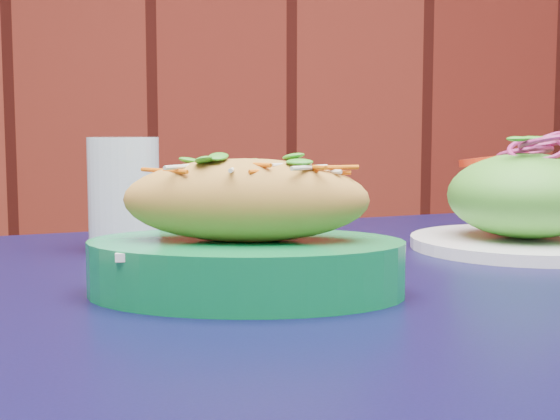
{
  "coord_description": "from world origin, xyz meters",
  "views": [
    {
      "loc": [
        -0.59,
        0.73,
        0.88
      ],
      "look_at": [
        -0.55,
        1.37,
        0.81
      ],
      "focal_mm": 50.0,
      "sensor_mm": 36.0,
      "label": 1
    }
  ],
  "objects": [
    {
      "name": "salad_plate",
      "position": [
        -0.27,
        1.53,
        0.8
      ],
      "size": [
        0.24,
        0.24,
        0.12
      ],
      "rotation": [
        0.0,
        0.0,
        -0.31
      ],
      "color": "white",
      "rests_on": "cafe_table"
    },
    {
      "name": "cafe_table",
      "position": [
        -0.49,
        1.37,
        0.66
      ],
      "size": [
        1.01,
        1.01,
        0.75
      ],
      "rotation": [
        0.0,
        0.0,
        0.32
      ],
      "color": "black",
      "rests_on": "ground"
    },
    {
      "name": "banh_mi_basket",
      "position": [
        -0.58,
        1.32,
        0.79
      ],
      "size": [
        0.26,
        0.19,
        0.11
      ],
      "rotation": [
        0.0,
        0.0,
        -0.12
      ],
      "color": "#0A7238",
      "rests_on": "cafe_table"
    },
    {
      "name": "water_glass",
      "position": [
        -0.69,
        1.54,
        0.81
      ],
      "size": [
        0.07,
        0.07,
        0.12
      ],
      "primitive_type": "cylinder",
      "color": "silver",
      "rests_on": "cafe_table"
    }
  ]
}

